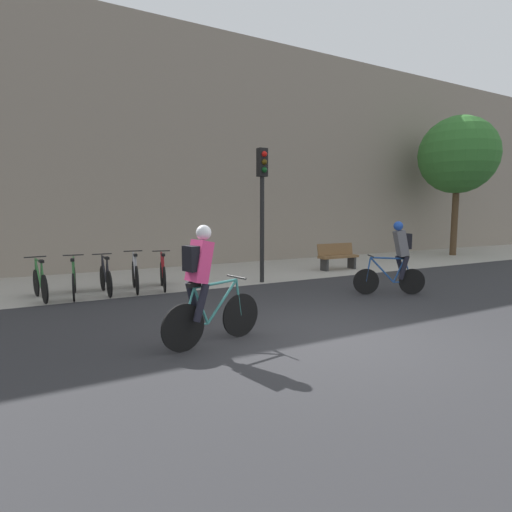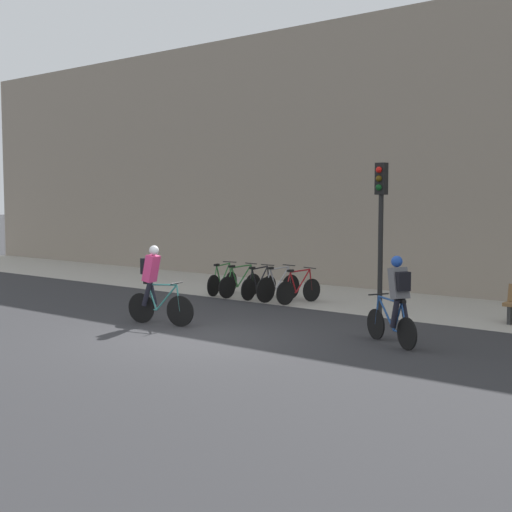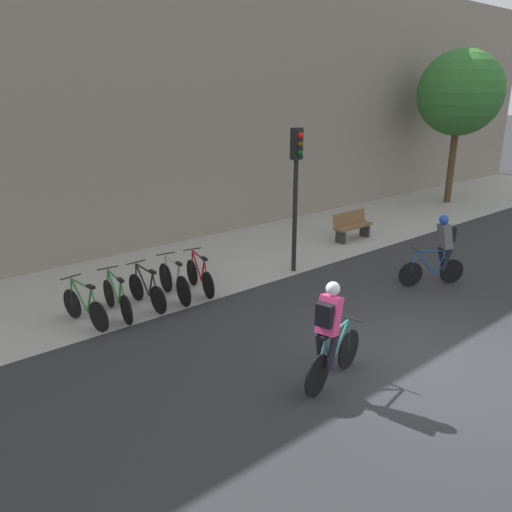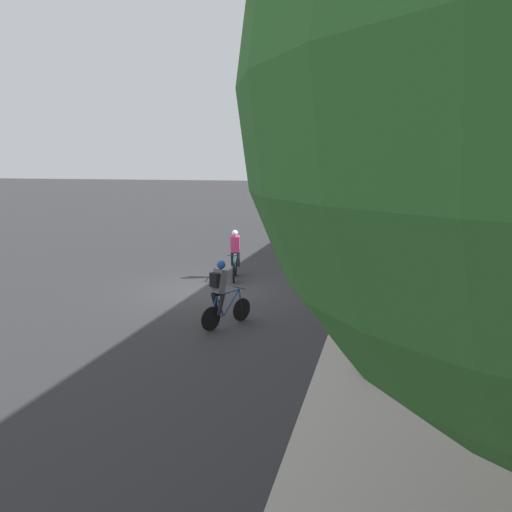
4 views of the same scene
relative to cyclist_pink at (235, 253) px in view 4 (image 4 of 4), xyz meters
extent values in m
plane|color=#2B2B2D|center=(1.90, -0.48, -0.95)|extent=(200.00, 200.00, 0.00)
cube|color=#A39E93|center=(1.90, 6.27, -0.94)|extent=(44.00, 4.50, 0.01)
cylinder|color=black|center=(0.67, 0.15, -0.60)|extent=(0.68, 0.19, 0.69)
cylinder|color=black|center=(-0.34, -0.08, -0.60)|extent=(0.68, 0.19, 0.69)
cylinder|color=teal|center=(0.33, 0.08, -0.32)|extent=(0.57, 0.17, 0.62)
cylinder|color=teal|center=(-0.05, -0.01, -0.33)|extent=(0.27, 0.10, 0.58)
cylinder|color=teal|center=(0.22, 0.05, -0.04)|extent=(0.76, 0.21, 0.07)
cylinder|color=teal|center=(-0.14, -0.03, -0.61)|extent=(0.42, 0.13, 0.05)
cylinder|color=teal|center=(-0.25, -0.06, -0.33)|extent=(0.22, 0.08, 0.56)
cylinder|color=teal|center=(0.63, 0.15, -0.31)|extent=(0.12, 0.06, 0.59)
cylinder|color=black|center=(0.59, 0.14, 0.02)|extent=(0.13, 0.45, 0.03)
cube|color=black|center=(-0.16, -0.04, -0.01)|extent=(0.21, 0.12, 0.06)
cube|color=#DB3875|center=(-0.06, -0.01, 0.32)|extent=(0.38, 0.38, 0.63)
sphere|color=silver|center=(0.01, 0.00, 0.73)|extent=(0.26, 0.26, 0.22)
cylinder|color=black|center=(-0.09, -0.13, -0.26)|extent=(0.29, 0.17, 0.56)
cylinder|color=black|center=(-0.14, 0.08, -0.26)|extent=(0.26, 0.16, 0.56)
cube|color=black|center=(-0.20, -0.05, 0.37)|extent=(0.19, 0.28, 0.36)
cylinder|color=black|center=(4.75, 1.65, -0.64)|extent=(0.56, 0.32, 0.62)
cylinder|color=black|center=(5.71, 1.13, -0.64)|extent=(0.56, 0.32, 0.62)
cylinder|color=#1E478C|center=(5.07, 1.47, -0.35)|extent=(0.55, 0.32, 0.62)
cylinder|color=#1E478C|center=(5.43, 1.28, -0.37)|extent=(0.26, 0.17, 0.58)
cylinder|color=#1E478C|center=(5.18, 1.42, -0.07)|extent=(0.73, 0.42, 0.07)
cylinder|color=#1E478C|center=(5.52, 1.23, -0.64)|extent=(0.40, 0.24, 0.05)
cylinder|color=#1E478C|center=(5.62, 1.18, -0.36)|extent=(0.22, 0.14, 0.56)
cylinder|color=#1E478C|center=(4.78, 1.63, -0.35)|extent=(0.13, 0.09, 0.59)
cylinder|color=black|center=(4.82, 1.61, -0.02)|extent=(0.24, 0.42, 0.03)
cube|color=black|center=(5.54, 1.22, -0.05)|extent=(0.21, 0.17, 0.06)
cube|color=#5B5B60|center=(5.45, 1.27, 0.28)|extent=(0.43, 0.43, 0.63)
sphere|color=#1E47AD|center=(5.38, 1.31, 0.69)|extent=(0.30, 0.30, 0.22)
cylinder|color=black|center=(5.54, 1.34, -0.29)|extent=(0.29, 0.23, 0.56)
cylinder|color=black|center=(5.44, 1.15, -0.29)|extent=(0.26, 0.21, 0.56)
cube|color=black|center=(5.57, 1.20, 0.33)|extent=(0.25, 0.30, 0.36)
cylinder|color=black|center=(-2.21, 5.14, -0.63)|extent=(0.14, 0.63, 0.63)
cylinder|color=black|center=(-2.04, 4.18, -0.63)|extent=(0.14, 0.63, 0.63)
cylinder|color=#2D6B33|center=(-2.15, 4.81, -0.35)|extent=(0.13, 0.54, 0.62)
cylinder|color=#2D6B33|center=(-2.09, 4.46, -0.36)|extent=(0.08, 0.25, 0.58)
cylinder|color=#2D6B33|center=(-2.13, 4.71, -0.07)|extent=(0.16, 0.72, 0.07)
cylinder|color=#2D6B33|center=(-2.08, 4.37, -0.64)|extent=(0.10, 0.39, 0.05)
cylinder|color=#2D6B33|center=(-2.06, 4.27, -0.36)|extent=(0.07, 0.21, 0.56)
cylinder|color=#2D6B33|center=(-2.20, 5.10, -0.34)|extent=(0.05, 0.12, 0.58)
cylinder|color=black|center=(-2.20, 5.06, -0.01)|extent=(0.46, 0.11, 0.03)
cube|color=black|center=(-2.07, 4.35, -0.04)|extent=(0.11, 0.21, 0.06)
cylinder|color=black|center=(-1.38, 5.18, -0.63)|extent=(0.09, 0.63, 0.62)
cylinder|color=black|center=(-1.48, 4.14, -0.63)|extent=(0.09, 0.63, 0.62)
cylinder|color=#2D6B33|center=(-1.42, 4.83, -0.35)|extent=(0.09, 0.58, 0.62)
cylinder|color=#2D6B33|center=(-1.45, 4.44, -0.37)|extent=(0.06, 0.27, 0.58)
cylinder|color=#2D6B33|center=(-1.43, 4.71, -0.07)|extent=(0.11, 0.78, 0.07)
cylinder|color=#2D6B33|center=(-1.46, 4.34, -0.64)|extent=(0.07, 0.42, 0.05)
cylinder|color=#2D6B33|center=(-1.47, 4.23, -0.36)|extent=(0.05, 0.22, 0.56)
cylinder|color=#2D6B33|center=(-1.39, 5.14, -0.34)|extent=(0.05, 0.12, 0.59)
cylinder|color=black|center=(-1.39, 5.10, -0.01)|extent=(0.46, 0.07, 0.03)
cube|color=black|center=(-1.46, 4.32, -0.04)|extent=(0.10, 0.21, 0.06)
cylinder|color=black|center=(-0.75, 5.14, -0.64)|extent=(0.05, 0.62, 0.62)
cylinder|color=black|center=(-0.72, 4.18, -0.64)|extent=(0.05, 0.62, 0.62)
cylinder|color=black|center=(-0.74, 4.81, -0.35)|extent=(0.05, 0.53, 0.62)
cylinder|color=black|center=(-0.73, 4.46, -0.37)|extent=(0.05, 0.25, 0.58)
cylinder|color=black|center=(-0.74, 4.71, -0.07)|extent=(0.06, 0.72, 0.07)
cylinder|color=black|center=(-0.73, 4.37, -0.64)|extent=(0.04, 0.39, 0.05)
cylinder|color=black|center=(-0.73, 4.26, -0.36)|extent=(0.04, 0.20, 0.56)
cylinder|color=black|center=(-0.75, 5.10, -0.35)|extent=(0.04, 0.11, 0.58)
cylinder|color=black|center=(-0.75, 5.07, -0.02)|extent=(0.46, 0.04, 0.03)
cube|color=black|center=(-0.73, 4.35, -0.05)|extent=(0.09, 0.20, 0.06)
cylinder|color=black|center=(0.02, 5.15, -0.60)|extent=(0.12, 0.69, 0.70)
cylinder|color=black|center=(-0.10, 4.17, -0.60)|extent=(0.12, 0.69, 0.70)
cylinder|color=#99999E|center=(-0.02, 4.82, -0.32)|extent=(0.10, 0.55, 0.62)
cylinder|color=#99999E|center=(-0.07, 4.45, -0.33)|extent=(0.07, 0.26, 0.58)
cylinder|color=#99999E|center=(-0.04, 4.71, -0.03)|extent=(0.13, 0.73, 0.07)
cylinder|color=#99999E|center=(-0.08, 4.37, -0.61)|extent=(0.08, 0.40, 0.05)
cylinder|color=#99999E|center=(-0.09, 4.26, -0.32)|extent=(0.06, 0.21, 0.56)
cylinder|color=#99999E|center=(0.01, 5.11, -0.31)|extent=(0.05, 0.12, 0.58)
cylinder|color=black|center=(0.01, 5.07, 0.02)|extent=(0.46, 0.08, 0.03)
cube|color=black|center=(-0.08, 4.35, -0.01)|extent=(0.10, 0.21, 0.06)
cylinder|color=black|center=(0.74, 5.14, -0.63)|extent=(0.15, 0.63, 0.63)
cylinder|color=black|center=(0.56, 4.18, -0.63)|extent=(0.15, 0.63, 0.63)
cylinder|color=maroon|center=(0.68, 4.81, -0.35)|extent=(0.14, 0.53, 0.62)
cylinder|color=maroon|center=(0.61, 4.46, -0.36)|extent=(0.09, 0.25, 0.58)
cylinder|color=maroon|center=(0.66, 4.71, -0.06)|extent=(0.18, 0.72, 0.07)
cylinder|color=maroon|center=(0.60, 4.37, -0.64)|extent=(0.10, 0.39, 0.05)
cylinder|color=maroon|center=(0.58, 4.27, -0.35)|extent=(0.07, 0.21, 0.56)
cylinder|color=maroon|center=(0.74, 5.10, -0.34)|extent=(0.06, 0.12, 0.58)
cylinder|color=black|center=(0.73, 5.06, -0.01)|extent=(0.46, 0.11, 0.03)
cube|color=black|center=(0.59, 4.35, -0.04)|extent=(0.12, 0.21, 0.06)
cylinder|color=black|center=(3.35, 4.27, 0.90)|extent=(0.12, 0.12, 3.68)
cube|color=black|center=(3.35, 4.27, 2.36)|extent=(0.26, 0.20, 0.76)
sphere|color=red|center=(3.35, 4.15, 2.57)|extent=(0.15, 0.15, 0.15)
sphere|color=#4C380A|center=(3.35, 4.15, 2.36)|extent=(0.15, 0.15, 0.15)
sphere|color=#0C4719|center=(3.35, 4.15, 2.15)|extent=(0.15, 0.15, 0.15)
cube|color=brown|center=(6.83, 5.15, -0.50)|extent=(1.48, 0.40, 0.08)
cube|color=brown|center=(6.83, 5.33, -0.26)|extent=(1.48, 0.12, 0.40)
cube|color=#2D2D2D|center=(6.23, 5.15, -0.72)|extent=(0.08, 0.36, 0.45)
cube|color=#2D2D2D|center=(7.42, 5.15, -0.72)|extent=(0.08, 0.36, 0.45)
camera|label=1|loc=(-2.03, -5.39, 1.03)|focal=28.00mm
camera|label=2|loc=(11.87, -10.85, 1.90)|focal=50.00mm
camera|label=3|loc=(-5.38, -4.64, 3.57)|focal=35.00mm
camera|label=4|loc=(17.02, 5.31, 3.22)|focal=35.00mm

